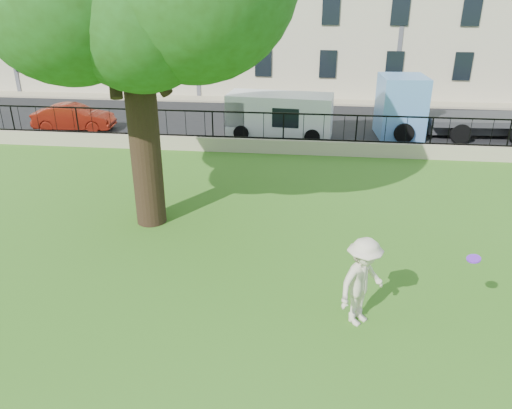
# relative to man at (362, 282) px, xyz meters

# --- Properties ---
(ground) EXTENTS (120.00, 120.00, 0.00)m
(ground) POSITION_rel_man_xyz_m (-2.38, -0.63, -0.99)
(ground) COLOR #366D1A
(ground) RESTS_ON ground
(retaining_wall) EXTENTS (50.00, 0.40, 0.60)m
(retaining_wall) POSITION_rel_man_xyz_m (-2.38, 11.37, -0.69)
(retaining_wall) COLOR tan
(retaining_wall) RESTS_ON ground
(iron_railing) EXTENTS (50.00, 0.05, 1.13)m
(iron_railing) POSITION_rel_man_xyz_m (-2.38, 11.37, 0.16)
(iron_railing) COLOR black
(iron_railing) RESTS_ON retaining_wall
(street) EXTENTS (60.00, 9.00, 0.01)m
(street) POSITION_rel_man_xyz_m (-2.38, 16.07, -0.99)
(street) COLOR black
(street) RESTS_ON ground
(sidewalk) EXTENTS (60.00, 1.40, 0.12)m
(sidewalk) POSITION_rel_man_xyz_m (-2.38, 21.27, -0.93)
(sidewalk) COLOR tan
(sidewalk) RESTS_ON ground
(man) EXTENTS (1.41, 1.44, 1.98)m
(man) POSITION_rel_man_xyz_m (0.00, 0.00, 0.00)
(man) COLOR beige
(man) RESTS_ON ground
(frisbee) EXTENTS (0.35, 0.36, 0.12)m
(frisbee) POSITION_rel_man_xyz_m (2.08, -0.02, 0.70)
(frisbee) COLOR #6F24D0
(red_sedan) EXTENTS (3.90, 1.62, 1.25)m
(red_sedan) POSITION_rel_man_xyz_m (-12.73, 13.77, -0.37)
(red_sedan) COLOR maroon
(red_sedan) RESTS_ON street
(white_van) EXTENTS (4.91, 2.27, 2.00)m
(white_van) POSITION_rel_man_xyz_m (-2.70, 13.77, 0.01)
(white_van) COLOR silver
(white_van) RESTS_ON street
(blue_truck) EXTENTS (6.78, 2.81, 2.78)m
(blue_truck) POSITION_rel_man_xyz_m (5.15, 14.77, 0.40)
(blue_truck) COLOR #5E95DE
(blue_truck) RESTS_ON street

